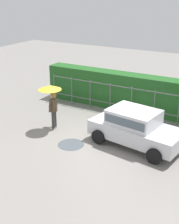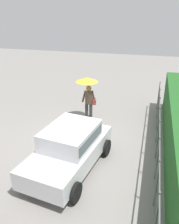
# 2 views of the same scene
# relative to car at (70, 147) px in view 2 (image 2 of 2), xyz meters

# --- Properties ---
(ground_plane) EXTENTS (40.00, 40.00, 0.00)m
(ground_plane) POSITION_rel_car_xyz_m (-1.34, -0.16, -0.80)
(ground_plane) COLOR gray
(car) EXTENTS (3.92, 2.30, 1.48)m
(car) POSITION_rel_car_xyz_m (0.00, 0.00, 0.00)
(car) COLOR silver
(car) RESTS_ON ground
(pedestrian) EXTENTS (1.01, 1.01, 2.07)m
(pedestrian) POSITION_rel_car_xyz_m (-3.76, -0.43, 0.74)
(pedestrian) COLOR #333333
(pedestrian) RESTS_ON ground
(fence_section) EXTENTS (10.51, 0.05, 1.50)m
(fence_section) POSITION_rel_car_xyz_m (-0.72, 2.77, 0.02)
(fence_section) COLOR #59605B
(fence_section) RESTS_ON ground
(puddle_near) EXTENTS (1.08, 1.08, 0.00)m
(puddle_near) POSITION_rel_car_xyz_m (-2.22, -1.30, -0.80)
(puddle_near) COLOR #4C545B
(puddle_near) RESTS_ON ground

